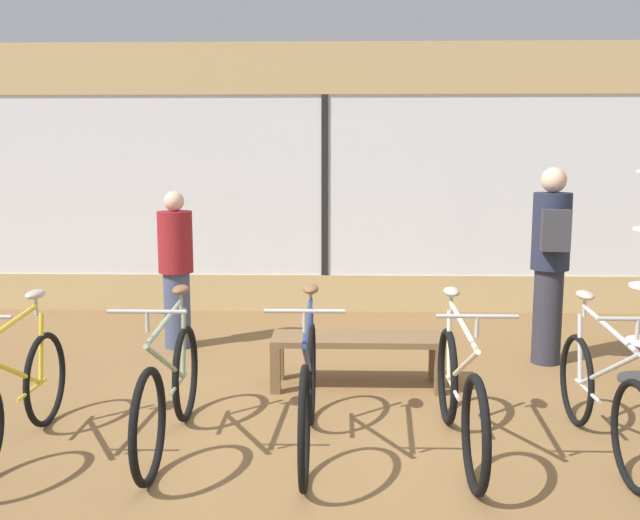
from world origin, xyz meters
The scene contains 10 objects.
ground_plane centered at (0.00, 0.00, 0.00)m, with size 24.00×24.00×0.00m, color olive.
shop_back_wall centered at (0.00, 4.07, 1.64)m, with size 12.00×0.08×3.20m.
bicycle_far_left centered at (-1.90, -0.16, 0.38)m, with size 0.46×1.66×1.02m.
bicycle_left centered at (-0.93, -0.04, 0.38)m, with size 0.46×1.70×1.03m.
bicycle_center centered at (-0.02, -0.08, 0.41)m, with size 0.46×1.74×1.05m.
bicycle_right centered at (0.95, -0.07, 0.38)m, with size 0.46×1.75×1.03m.
bicycle_far_right centered at (1.87, -0.05, 0.37)m, with size 0.46×1.66×1.01m.
display_bench centered at (0.33, 1.21, 0.35)m, with size 1.40×0.44×0.43m.
customer_near_rack centered at (2.08, 1.92, 0.97)m, with size 0.38×0.52×1.80m.
customer_by_window centered at (-1.43, 2.38, 0.81)m, with size 0.39×0.39×1.56m.
Camera 1 is at (0.18, -4.49, 1.92)m, focal length 40.00 mm.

